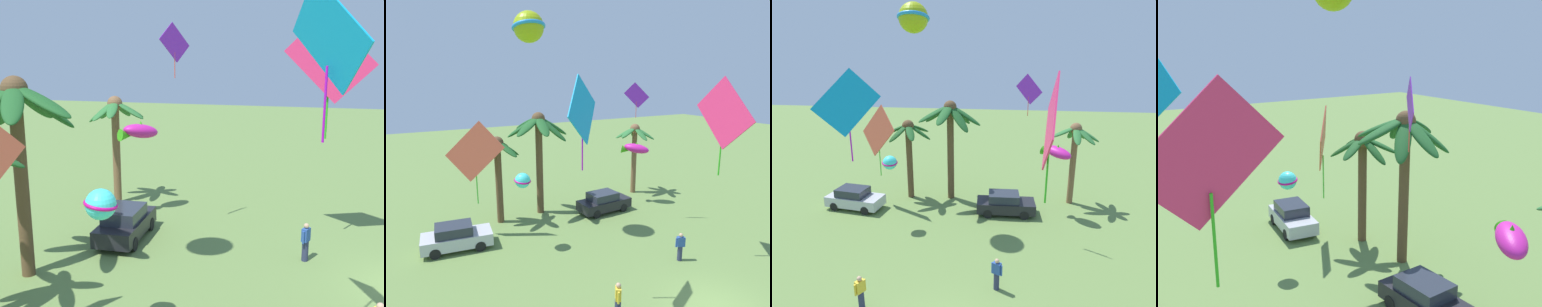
# 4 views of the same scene
# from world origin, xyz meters

# --- Properties ---
(palm_tree_1) EXTENTS (3.54, 3.38, 6.00)m
(palm_tree_1) POSITION_xyz_m (-5.40, 13.54, 4.44)
(palm_tree_1) COLOR brown
(palm_tree_1) RESTS_ON ground
(palm_tree_2) EXTENTS (4.51, 4.88, 7.43)m
(palm_tree_2) POSITION_xyz_m (-2.32, 13.78, 5.74)
(palm_tree_2) COLOR brown
(palm_tree_2) RESTS_ON ground
(parked_car_0) EXTENTS (3.99, 1.91, 1.51)m
(parked_car_0) POSITION_xyz_m (1.86, 11.62, 0.75)
(parked_car_0) COLOR black
(parked_car_0) RESTS_ON ground
(parked_car_1) EXTENTS (4.08, 2.17, 1.51)m
(parked_car_1) POSITION_xyz_m (-8.74, 11.01, 0.75)
(parked_car_1) COLOR #BCBCC1
(parked_car_1) RESTS_ON ground
(kite_ball_1) EXTENTS (1.25, 1.25, 0.86)m
(kite_ball_1) POSITION_xyz_m (-5.24, 9.19, 4.13)
(kite_ball_1) COLOR #42E8E1
(kite_diamond_2) EXTENTS (0.49, 3.69, 5.14)m
(kite_diamond_2) POSITION_xyz_m (3.50, 3.22, 7.94)
(kite_diamond_2) COLOR #ED2D67
(kite_fish_4) EXTENTS (2.22, 2.01, 1.01)m
(kite_fish_4) POSITION_xyz_m (5.04, 12.17, 4.39)
(kite_fish_4) COLOR #CF1F99
(kite_diamond_5) EXTENTS (1.42, 0.92, 2.33)m
(kite_diamond_5) POSITION_xyz_m (2.95, 9.59, 8.61)
(kite_diamond_5) COLOR purple
(kite_diamond_6) EXTENTS (3.14, 2.05, 5.14)m
(kite_diamond_6) POSITION_xyz_m (-7.13, 12.17, 5.35)
(kite_diamond_6) COLOR #D6563C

